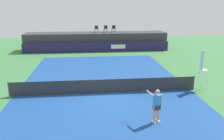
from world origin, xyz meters
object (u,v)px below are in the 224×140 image
umpire_chair (202,67)px  tennis_ball (145,56)px  net_post_near (9,89)px  tennis_player (156,105)px  spectator_chair_far_left (96,29)px  net_post_far (194,83)px  spectator_chair_left (106,28)px  spectator_chair_center (114,28)px

umpire_chair → tennis_ball: (-1.34, 10.43, -1.55)m
net_post_near → tennis_ball: (11.58, 10.43, -0.46)m
net_post_near → tennis_player: tennis_player is taller
spectator_chair_far_left → net_post_near: (-6.22, -15.37, -2.19)m
tennis_ball → net_post_far: bearing=-85.5°
spectator_chair_far_left → spectator_chair_left: 1.21m
tennis_player → tennis_ball: bearing=78.0°
umpire_chair → spectator_chair_center: bearing=106.0°
spectator_chair_left → umpire_chair: size_ratio=0.32×
net_post_far → tennis_player: size_ratio=0.56×
spectator_chair_center → net_post_near: 17.82m
tennis_player → tennis_ball: 14.98m
spectator_chair_far_left → spectator_chair_left: size_ratio=1.00×
umpire_chair → tennis_player: umpire_chair is taller
net_post_far → spectator_chair_center: bearing=104.2°
net_post_near → net_post_far: 12.40m
spectator_chair_left → net_post_near: spectator_chair_left is taller
spectator_chair_center → tennis_player: spectator_chair_center is taller
net_post_far → tennis_player: 5.77m
net_post_near → spectator_chair_left: bearing=64.3°
net_post_near → tennis_ball: 15.59m
tennis_player → spectator_chair_center: bearing=90.0°
spectator_chair_left → net_post_far: spectator_chair_left is taller
spectator_chair_far_left → tennis_ball: bearing=-42.7°
spectator_chair_center → net_post_near: bearing=-118.7°
net_post_near → tennis_ball: size_ratio=14.71×
spectator_chair_left → net_post_far: 16.37m
spectator_chair_far_left → spectator_chair_left: same height
net_post_far → spectator_chair_left: bearing=107.9°
spectator_chair_left → spectator_chair_center: same height
spectator_chair_center → umpire_chair: spectator_chair_center is taller
spectator_chair_far_left → tennis_ball: (5.36, -4.94, -2.66)m
spectator_chair_far_left → tennis_player: size_ratio=0.50×
spectator_chair_far_left → net_post_near: size_ratio=0.89×
spectator_chair_left → spectator_chair_center: size_ratio=1.00×
net_post_near → spectator_chair_center: bearing=61.3°
net_post_near → spectator_chair_far_left: bearing=68.0°
spectator_chair_left → spectator_chair_far_left: bearing=-176.5°
umpire_chair → tennis_ball: size_ratio=40.59×
spectator_chair_far_left → net_post_far: bearing=-68.1°
spectator_chair_far_left → tennis_player: spectator_chair_far_left is taller
spectator_chair_left → net_post_near: bearing=-115.7°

